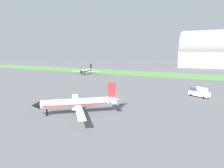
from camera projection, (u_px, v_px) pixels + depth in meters
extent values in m
plane|color=slate|center=(112.00, 97.00, 65.92)|extent=(600.00, 600.00, 0.00)
cube|color=#549342|center=(170.00, 75.00, 130.01)|extent=(360.00, 28.00, 0.08)
cylinder|color=silver|center=(76.00, 103.00, 48.22)|extent=(12.87, 12.13, 2.16)
cone|color=black|center=(36.00, 105.00, 46.23)|extent=(3.02, 3.02, 2.11)
cone|color=silver|center=(113.00, 100.00, 50.26)|extent=(3.54, 3.48, 1.94)
cube|color=red|center=(76.00, 104.00, 48.24)|extent=(12.27, 11.58, 0.30)
cube|color=silver|center=(80.00, 112.00, 42.67)|extent=(9.17, 9.74, 0.22)
cube|color=silver|center=(76.00, 99.00, 54.08)|extent=(9.17, 9.74, 0.22)
cylinder|color=#B7BABF|center=(76.00, 109.00, 44.59)|extent=(1.74, 1.68, 0.69)
cylinder|color=#B7BABF|center=(74.00, 101.00, 51.89)|extent=(1.74, 1.68, 0.69)
cube|color=red|center=(112.00, 90.00, 49.77)|extent=(1.60, 1.51, 3.45)
cube|color=silver|center=(113.00, 102.00, 48.72)|extent=(3.00, 3.10, 0.17)
cube|color=silver|center=(110.00, 99.00, 51.62)|extent=(3.00, 3.10, 0.17)
cylinder|color=black|center=(47.00, 113.00, 47.01)|extent=(0.39, 0.39, 1.51)
cylinder|color=black|center=(81.00, 113.00, 46.70)|extent=(0.39, 0.39, 1.51)
cylinder|color=black|center=(80.00, 108.00, 50.80)|extent=(0.39, 0.39, 1.51)
cylinder|color=silver|center=(86.00, 71.00, 132.88)|extent=(4.03, 13.28, 1.83)
cone|color=black|center=(81.00, 72.00, 126.08)|extent=(2.07, 2.10, 1.79)
cone|color=silver|center=(91.00, 70.00, 139.99)|extent=(2.05, 2.80, 1.64)
cube|color=black|center=(86.00, 71.00, 132.90)|extent=(3.94, 12.56, 0.26)
cube|color=silver|center=(93.00, 72.00, 131.61)|extent=(10.12, 2.96, 0.18)
cube|color=silver|center=(79.00, 71.00, 134.93)|extent=(10.12, 2.96, 0.18)
cylinder|color=#B7BABF|center=(91.00, 72.00, 131.73)|extent=(0.82, 1.54, 0.58)
cylinder|color=#B7BABF|center=(81.00, 71.00, 133.86)|extent=(0.82, 1.54, 0.58)
cube|color=black|center=(91.00, 66.00, 139.32)|extent=(0.49, 1.66, 2.92)
cube|color=silver|center=(93.00, 70.00, 139.24)|extent=(2.71, 1.51, 0.15)
cube|color=silver|center=(89.00, 70.00, 140.08)|extent=(2.71, 1.51, 0.15)
cylinder|color=black|center=(82.00, 74.00, 128.02)|extent=(0.33, 0.33, 1.28)
cylinder|color=black|center=(89.00, 73.00, 133.37)|extent=(0.33, 0.33, 1.28)
cylinder|color=black|center=(84.00, 73.00, 134.57)|extent=(0.33, 0.33, 1.28)
cube|color=white|center=(199.00, 94.00, 66.60)|extent=(6.86, 5.22, 1.40)
cylinder|color=silver|center=(202.00, 90.00, 65.72)|extent=(3.87, 3.06, 1.54)
cube|color=#334C60|center=(195.00, 89.00, 67.93)|extent=(3.02, 2.89, 1.20)
cylinder|color=black|center=(191.00, 95.00, 67.99)|extent=(0.73, 0.55, 0.70)
cylinder|color=black|center=(196.00, 94.00, 69.24)|extent=(0.73, 0.55, 0.70)
cylinder|color=black|center=(203.00, 98.00, 64.18)|extent=(0.73, 0.55, 0.70)
cylinder|color=black|center=(208.00, 97.00, 65.44)|extent=(0.73, 0.55, 0.70)
cube|color=#BCB7B2|center=(207.00, 58.00, 188.72)|extent=(46.48, 25.43, 17.06)
cylinder|color=gray|center=(208.00, 46.00, 187.01)|extent=(45.55, 27.97, 27.97)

